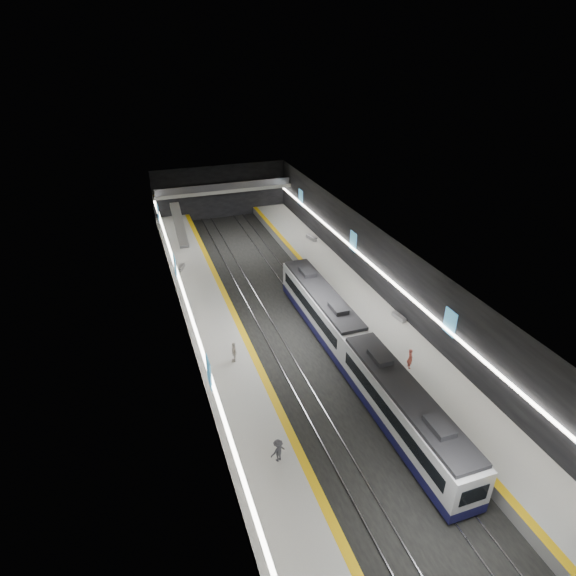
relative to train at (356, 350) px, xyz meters
name	(u,v)px	position (x,y,z in m)	size (l,w,h in m)	color
ground	(301,338)	(-2.50, 6.16, -2.20)	(70.00, 70.00, 0.00)	black
ceiling	(302,261)	(-2.50, 6.16, 5.80)	(20.00, 70.00, 0.04)	beige
wall_left	(190,320)	(-12.50, 6.16, 1.80)	(0.04, 70.00, 8.00)	black
wall_right	(399,284)	(7.50, 6.16, 1.80)	(0.04, 70.00, 8.00)	black
wall_back	(220,192)	(-2.50, 41.16, 1.80)	(20.00, 0.04, 8.00)	black
platform_left	(222,349)	(-10.00, 6.16, -1.70)	(5.00, 70.00, 1.00)	slate
tile_surface_left	(222,344)	(-10.00, 6.16, -1.19)	(5.00, 70.00, 0.02)	#AAAAA5
tactile_strip_left	(246,339)	(-7.80, 6.16, -1.18)	(0.60, 70.00, 0.02)	#E8B00C
platform_right	(373,320)	(5.00, 6.16, -1.70)	(5.00, 70.00, 1.00)	slate
tile_surface_right	(373,315)	(5.00, 6.16, -1.19)	(5.00, 70.00, 0.02)	#AAAAA5
tactile_strip_right	(353,319)	(2.80, 6.16, -1.18)	(0.60, 70.00, 0.02)	#E8B00C
rails	(301,337)	(-2.50, 6.16, -2.14)	(6.52, 70.00, 0.12)	gray
train	(356,350)	(0.00, 0.00, 0.00)	(2.69, 30.04, 3.60)	#11113E
ad_posters	(298,291)	(-2.50, 7.16, 2.30)	(19.94, 53.50, 2.20)	#4297C6
cove_light_left	(193,322)	(-12.30, 6.16, 1.60)	(0.25, 68.60, 0.12)	white
cove_light_right	(397,286)	(7.30, 6.16, 1.60)	(0.25, 68.60, 0.12)	white
mezzanine_bridge	(223,189)	(-2.50, 39.09, 2.84)	(20.00, 3.00, 1.50)	gray
escalator	(179,225)	(-10.00, 32.16, 0.70)	(1.20, 8.00, 0.60)	#99999E
bench_left_far	(181,267)	(-11.26, 22.69, -1.00)	(0.45, 1.63, 0.40)	#99999E
bench_right_near	(399,317)	(7.00, 4.79, -0.99)	(0.48, 1.72, 0.42)	#99999E
bench_right_far	(311,238)	(6.35, 26.05, -0.96)	(0.54, 1.94, 0.48)	#99999E
passenger_right_a	(410,359)	(3.86, -2.12, -0.30)	(0.65, 0.43, 1.79)	#BF5147
passenger_left_a	(234,352)	(-9.52, 3.43, -0.27)	(1.09, 0.45, 1.86)	silver
passenger_left_b	(278,451)	(-9.32, -7.81, -0.35)	(1.09, 0.63, 1.69)	#38393F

